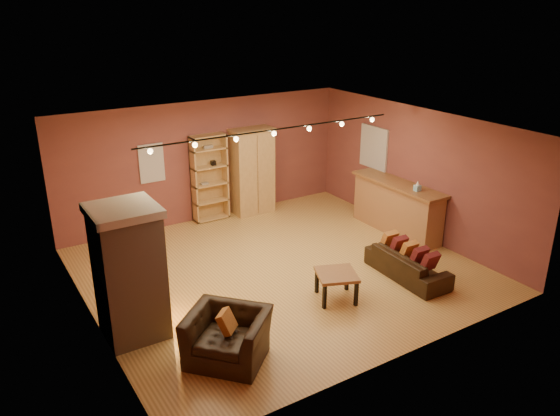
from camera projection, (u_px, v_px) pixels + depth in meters
floor at (280, 270)px, 10.55m from camera, size 7.00×7.00×0.00m
ceiling at (280, 127)px, 9.55m from camera, size 7.00×7.00×0.00m
back_wall at (206, 161)px, 12.63m from camera, size 7.00×0.02×2.80m
left_wall at (86, 244)px, 8.32m from camera, size 0.02×6.50×2.80m
right_wall at (417, 172)px, 11.78m from camera, size 0.02×6.50×2.80m
fireplace at (130, 272)px, 8.20m from camera, size 1.01×0.98×2.12m
back_window at (152, 163)px, 11.92m from camera, size 0.56×0.04×0.86m
bookcase at (209, 177)px, 12.67m from camera, size 0.84×0.33×2.05m
armoire at (252, 171)px, 13.08m from camera, size 1.03×0.59×2.09m
bar_counter at (397, 207)px, 12.10m from camera, size 0.64×2.42×1.16m
tissue_box at (417, 187)px, 11.37m from camera, size 0.12×0.12×0.21m
right_window at (374, 147)px, 12.79m from camera, size 0.05×0.90×1.00m
loveseat at (408, 259)px, 10.17m from camera, size 0.57×1.75×0.74m
armchair at (227, 329)px, 7.79m from camera, size 1.30×1.32×0.98m
coffee_table at (337, 277)px, 9.39m from camera, size 0.86×0.86×0.50m
track_rail at (274, 132)px, 9.75m from camera, size 5.20×0.09×0.13m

